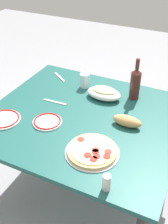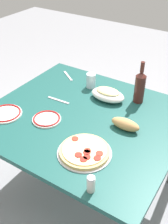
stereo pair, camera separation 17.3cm
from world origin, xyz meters
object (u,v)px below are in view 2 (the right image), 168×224
(water_glass, at_px, (91,81))
(spice_shaker, at_px, (91,184))
(bread_loaf, at_px, (125,124))
(baked_pasta_dish, at_px, (108,94))
(wine_bottle, at_px, (140,86))
(side_plate_far, at_px, (47,119))
(pepperoni_pizza, at_px, (85,151))
(dining_table, at_px, (84,130))
(side_plate_near, at_px, (6,113))

(water_glass, xyz_separation_m, spice_shaker, (-0.50, 0.81, -0.01))
(water_glass, distance_m, bread_loaf, 0.53)
(baked_pasta_dish, relative_size, water_glass, 2.23)
(bread_loaf, distance_m, spice_shaker, 0.50)
(wine_bottle, xyz_separation_m, side_plate_far, (0.39, 0.51, -0.11))
(side_plate_far, bearing_deg, spice_shaker, 148.71)
(wine_bottle, xyz_separation_m, spice_shaker, (-0.12, 0.82, -0.07))
(spice_shaker, bearing_deg, bread_loaf, -82.26)
(pepperoni_pizza, relative_size, bread_loaf, 1.66)
(water_glass, bearing_deg, pepperoni_pizza, 118.87)
(water_glass, distance_m, side_plate_far, 0.50)
(wine_bottle, bearing_deg, spice_shaker, 98.69)
(side_plate_far, relative_size, spice_shaker, 2.06)
(dining_table, relative_size, wine_bottle, 4.12)
(wine_bottle, distance_m, bread_loaf, 0.34)
(wine_bottle, xyz_separation_m, side_plate_near, (0.65, 0.60, -0.11))
(pepperoni_pizza, bearing_deg, spice_shaker, 129.45)
(pepperoni_pizza, distance_m, spice_shaker, 0.25)
(baked_pasta_dish, distance_m, water_glass, 0.20)
(wine_bottle, bearing_deg, side_plate_near, 42.98)
(side_plate_far, bearing_deg, pepperoni_pizza, 161.11)
(dining_table, distance_m, bread_loaf, 0.31)
(water_glass, bearing_deg, baked_pasta_dish, 156.13)
(baked_pasta_dish, distance_m, bread_loaf, 0.34)
(wine_bottle, xyz_separation_m, bread_loaf, (-0.06, 0.32, -0.08))
(pepperoni_pizza, distance_m, water_glass, 0.71)
(wine_bottle, height_order, water_glass, wine_bottle)
(bread_loaf, relative_size, spice_shaker, 2.04)
(water_glass, bearing_deg, wine_bottle, -178.55)
(pepperoni_pizza, height_order, water_glass, water_glass)
(pepperoni_pizza, height_order, side_plate_near, pepperoni_pizza)
(pepperoni_pizza, xyz_separation_m, side_plate_near, (0.61, -0.03, -0.01))
(pepperoni_pizza, xyz_separation_m, spice_shaker, (-0.16, 0.19, 0.03))
(side_plate_far, distance_m, bread_loaf, 0.48)
(pepperoni_pizza, bearing_deg, dining_table, -56.74)
(dining_table, xyz_separation_m, wine_bottle, (-0.22, -0.34, 0.23))
(pepperoni_pizza, relative_size, wine_bottle, 1.01)
(pepperoni_pizza, xyz_separation_m, side_plate_far, (0.36, -0.12, -0.01))
(wine_bottle, relative_size, spice_shaker, 3.35)
(baked_pasta_dish, relative_size, wine_bottle, 0.82)
(dining_table, distance_m, side_plate_near, 0.51)
(dining_table, height_order, baked_pasta_dish, baked_pasta_dish)
(water_glass, relative_size, bread_loaf, 0.61)
(dining_table, xyz_separation_m, pepperoni_pizza, (-0.19, 0.28, 0.13))
(pepperoni_pizza, relative_size, baked_pasta_dish, 1.22)
(pepperoni_pizza, distance_m, wine_bottle, 0.64)
(water_glass, height_order, side_plate_far, water_glass)
(wine_bottle, relative_size, side_plate_near, 1.40)
(pepperoni_pizza, distance_m, baked_pasta_dish, 0.56)
(spice_shaker, bearing_deg, baked_pasta_dish, -66.76)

